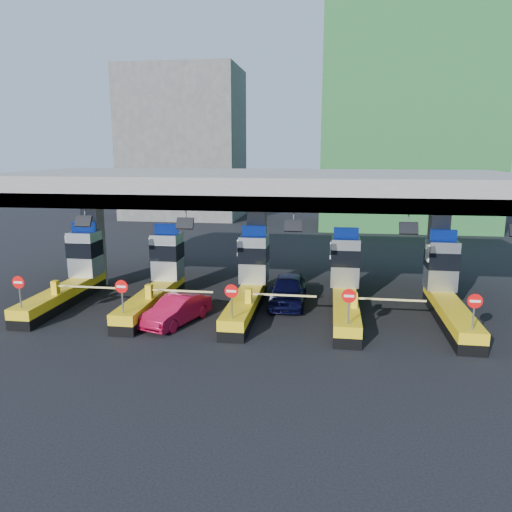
# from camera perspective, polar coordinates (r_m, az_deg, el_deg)

# --- Properties ---
(ground) EXTENTS (120.00, 120.00, 0.00)m
(ground) POSITION_cam_1_polar(r_m,az_deg,el_deg) (26.60, -0.82, -5.98)
(ground) COLOR black
(ground) RESTS_ON ground
(toll_canopy) EXTENTS (28.00, 12.09, 7.00)m
(toll_canopy) POSITION_cam_1_polar(r_m,az_deg,el_deg) (28.23, 0.09, 7.76)
(toll_canopy) COLOR slate
(toll_canopy) RESTS_ON ground
(toll_lane_far_left) EXTENTS (4.43, 8.00, 4.16)m
(toll_lane_far_left) POSITION_cam_1_polar(r_m,az_deg,el_deg) (29.71, -20.15, -2.02)
(toll_lane_far_left) COLOR black
(toll_lane_far_left) RESTS_ON ground
(toll_lane_left) EXTENTS (4.43, 8.00, 4.16)m
(toll_lane_left) POSITION_cam_1_polar(r_m,az_deg,el_deg) (27.69, -11.01, -2.48)
(toll_lane_left) COLOR black
(toll_lane_left) RESTS_ON ground
(toll_lane_center) EXTENTS (4.43, 8.00, 4.16)m
(toll_lane_center) POSITION_cam_1_polar(r_m,az_deg,el_deg) (26.47, -0.73, -2.92)
(toll_lane_center) COLOR black
(toll_lane_center) RESTS_ON ground
(toll_lane_right) EXTENTS (4.43, 8.00, 4.16)m
(toll_lane_right) POSITION_cam_1_polar(r_m,az_deg,el_deg) (26.17, 10.16, -3.29)
(toll_lane_right) COLOR black
(toll_lane_right) RESTS_ON ground
(toll_lane_far_right) EXTENTS (4.43, 8.00, 4.16)m
(toll_lane_far_right) POSITION_cam_1_polar(r_m,az_deg,el_deg) (26.81, 20.92, -3.53)
(toll_lane_far_right) COLOR black
(toll_lane_far_right) RESTS_ON ground
(bg_building_scaffold) EXTENTS (18.00, 12.00, 28.00)m
(bg_building_scaffold) POSITION_cam_1_polar(r_m,az_deg,el_deg) (57.82, 17.05, 17.19)
(bg_building_scaffold) COLOR #1E5926
(bg_building_scaffold) RESTS_ON ground
(bg_building_concrete) EXTENTS (14.00, 10.00, 18.00)m
(bg_building_concrete) POSITION_cam_1_polar(r_m,az_deg,el_deg) (63.62, -8.27, 12.52)
(bg_building_concrete) COLOR #4C4C49
(bg_building_concrete) RESTS_ON ground
(van) EXTENTS (1.95, 4.75, 1.61)m
(van) POSITION_cam_1_polar(r_m,az_deg,el_deg) (27.07, 3.67, -3.90)
(van) COLOR black
(van) RESTS_ON ground
(red_car) EXTENTS (2.71, 4.36, 1.36)m
(red_car) POSITION_cam_1_polar(r_m,az_deg,el_deg) (24.43, -9.08, -6.11)
(red_car) COLOR #A60C2E
(red_car) RESTS_ON ground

